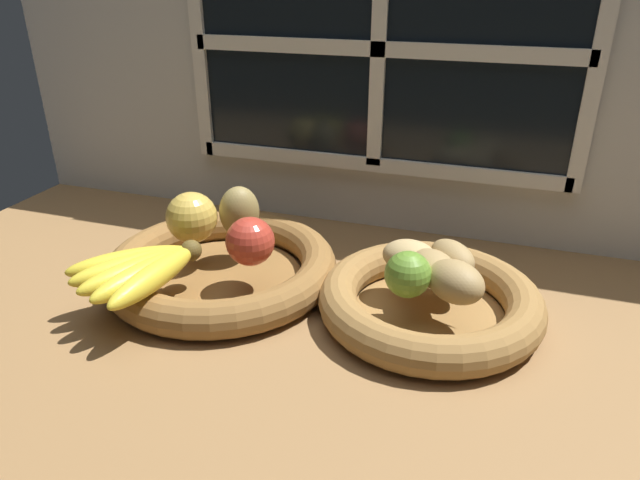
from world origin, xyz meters
TOP-DOWN VIEW (x-y plane):
  - ground_plane at (0.00, 0.00)cm, footprint 140.00×90.00cm
  - back_wall at (0.00, 29.77)cm, footprint 140.00×4.60cm
  - fruit_bowl_left at (-16.51, 1.47)cm, footprint 34.15×34.15cm
  - fruit_bowl_right at (14.32, 1.47)cm, footprint 29.77×29.77cm
  - apple_golden_left at (-21.82, 3.16)cm, footprint 7.65×7.65cm
  - apple_red_right at (-10.48, -0.81)cm, footprint 6.82×6.82cm
  - pear_brown at (-15.84, 7.02)cm, footprint 8.05×7.93cm
  - banana_bunch_front at (-22.14, -9.77)cm, footprint 15.03×18.06cm
  - potato_large at (14.32, 1.47)cm, footprint 9.40×9.76cm
  - potato_back at (16.32, 5.87)cm, footprint 8.66×8.95cm
  - potato_small at (17.52, -1.72)cm, footprint 9.75×9.24cm
  - potato_oblong at (10.72, 4.27)cm, footprint 7.47×5.91cm
  - lime_near at (11.74, -2.40)cm, footprint 5.92×5.92cm
  - chili_pepper at (15.32, 1.18)cm, footprint 11.33×5.04cm

SIDE VIEW (x-z plane):
  - ground_plane at x=0.00cm, z-range -3.00..0.00cm
  - fruit_bowl_left at x=-16.51cm, z-range -0.18..5.01cm
  - fruit_bowl_right at x=14.32cm, z-range -0.17..5.02cm
  - chili_pepper at x=15.32cm, z-range 5.19..7.40cm
  - banana_bunch_front at x=-22.14cm, z-range 5.19..8.56cm
  - potato_back at x=16.32cm, z-range 5.19..9.38cm
  - potato_oblong at x=10.72cm, z-range 5.19..9.47cm
  - potato_large at x=14.32cm, z-range 5.19..9.67cm
  - potato_small at x=17.52cm, z-range 5.19..10.37cm
  - lime_near at x=11.74cm, z-range 5.19..11.11cm
  - apple_red_right at x=-10.48cm, z-range 5.19..12.01cm
  - apple_golden_left at x=-21.82cm, z-range 5.19..12.84cm
  - pear_brown at x=-15.84cm, z-range 5.19..13.18cm
  - back_wall at x=0.00cm, z-range 0.38..55.38cm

